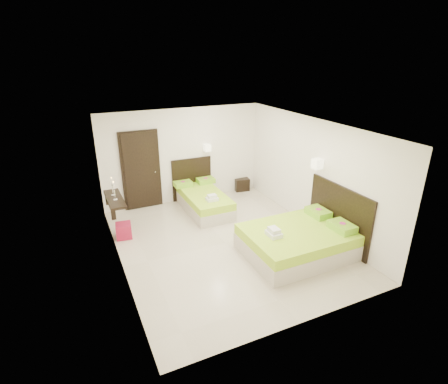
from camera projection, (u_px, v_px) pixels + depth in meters
name	position (u px, v px, depth m)	size (l,w,h in m)	color
floor	(226.00, 243.00, 7.80)	(5.50, 5.50, 0.00)	beige
bed_single	(203.00, 199.00, 9.36)	(1.16, 1.93, 1.59)	beige
bed_double	(300.00, 239.00, 7.31)	(2.16, 1.84, 1.78)	beige
nightstand	(241.00, 184.00, 10.73)	(0.43, 0.38, 0.38)	black
ottoman	(124.00, 231.00, 7.98)	(0.34, 0.34, 0.34)	maroon
door	(141.00, 171.00, 9.21)	(1.02, 0.15, 2.14)	black
console_shelf	(114.00, 199.00, 8.03)	(0.35, 1.20, 0.78)	black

